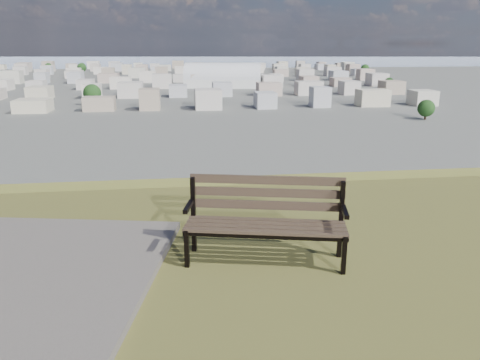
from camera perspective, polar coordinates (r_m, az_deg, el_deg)
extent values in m
cube|color=#463B28|center=(4.58, 3.02, -6.40)|extent=(1.59, 0.43, 0.03)
cube|color=#463B28|center=(4.68, 3.07, -5.89)|extent=(1.59, 0.43, 0.03)
cube|color=#463B28|center=(4.78, 3.13, -5.40)|extent=(1.59, 0.43, 0.03)
cube|color=#463B28|center=(4.88, 3.18, -4.94)|extent=(1.59, 0.43, 0.03)
cube|color=#463B28|center=(4.90, 3.24, -3.07)|extent=(1.58, 0.39, 0.09)
cube|color=#463B28|center=(4.88, 3.28, -1.54)|extent=(1.58, 0.39, 0.09)
cube|color=#463B28|center=(4.86, 3.31, 0.00)|extent=(1.58, 0.39, 0.09)
cube|color=black|center=(4.74, -6.50, -8.31)|extent=(0.06, 0.06, 0.40)
cube|color=black|center=(5.00, -5.69, -4.24)|extent=(0.06, 0.06, 0.83)
cube|color=black|center=(4.83, -6.14, -5.59)|extent=(0.14, 0.45, 0.04)
cube|color=black|center=(4.71, -6.33, -3.26)|extent=(0.11, 0.33, 0.04)
cube|color=black|center=(4.68, 12.57, -8.91)|extent=(0.06, 0.06, 0.40)
cube|color=black|center=(4.95, 12.20, -4.76)|extent=(0.06, 0.06, 0.83)
cube|color=black|center=(4.78, 12.44, -6.14)|extent=(0.14, 0.45, 0.04)
cube|color=black|center=(4.66, 12.67, -3.80)|extent=(0.11, 0.33, 0.04)
cube|color=black|center=(4.59, 3.00, -6.90)|extent=(1.58, 0.39, 0.04)
cube|color=black|center=(4.91, 3.18, -5.34)|extent=(1.58, 0.39, 0.04)
cube|color=silver|center=(307.74, -2.09, 11.72)|extent=(51.03, 28.81, 5.35)
cylinder|color=white|center=(307.54, -2.09, 12.22)|extent=(51.03, 28.81, 20.32)
cube|color=beige|center=(212.94, -23.80, 8.56)|extent=(11.00, 11.00, 7.00)
cube|color=#BBADA0|center=(207.51, -17.36, 9.02)|extent=(11.00, 11.00, 7.00)
cube|color=#B49D8F|center=(204.77, -10.65, 9.39)|extent=(11.00, 11.00, 7.00)
cube|color=#B2B1B6|center=(204.82, -3.85, 9.63)|extent=(11.00, 11.00, 7.00)
cube|color=beige|center=(207.66, 2.87, 9.74)|extent=(11.00, 11.00, 7.00)
cube|color=tan|center=(213.18, 9.33, 9.72)|extent=(11.00, 11.00, 7.00)
cube|color=beige|center=(221.19, 15.39, 9.59)|extent=(11.00, 11.00, 7.00)
cube|color=beige|center=(231.41, 20.96, 9.37)|extent=(11.00, 11.00, 7.00)
cube|color=#B49D8F|center=(264.05, -23.38, 9.85)|extent=(11.00, 11.00, 7.00)
cube|color=#B2B1B6|center=(258.58, -18.19, 10.25)|extent=(11.00, 11.00, 7.00)
cube|color=beige|center=(255.26, -12.81, 10.59)|extent=(11.00, 11.00, 7.00)
cube|color=tan|center=(254.17, -7.32, 10.83)|extent=(11.00, 11.00, 7.00)
cube|color=beige|center=(255.34, -1.83, 10.97)|extent=(11.00, 11.00, 7.00)
cube|color=beige|center=(258.74, 3.56, 11.02)|extent=(11.00, 11.00, 7.00)
cube|color=beige|center=(264.29, 8.78, 10.98)|extent=(11.00, 11.00, 7.00)
cube|color=#BBADA0|center=(271.85, 13.74, 10.85)|extent=(11.00, 11.00, 7.00)
cube|color=#B49D8F|center=(281.26, 18.39, 10.66)|extent=(11.00, 11.00, 7.00)
cube|color=beige|center=(322.46, -27.26, 10.33)|extent=(11.00, 11.00, 7.00)
cube|color=tan|center=(315.26, -23.10, 10.72)|extent=(11.00, 11.00, 7.00)
cube|color=beige|center=(309.77, -18.75, 11.08)|extent=(11.00, 11.00, 7.00)
cube|color=beige|center=(306.06, -14.26, 11.38)|extent=(11.00, 11.00, 7.00)
cube|color=beige|center=(304.21, -9.68, 11.61)|extent=(11.00, 11.00, 7.00)
cube|color=#BBADA0|center=(304.24, -5.06, 11.78)|extent=(11.00, 11.00, 7.00)
cube|color=#B49D8F|center=(306.16, -0.48, 11.87)|extent=(11.00, 11.00, 7.00)
cube|color=#B2B1B6|center=(309.94, 4.03, 11.88)|extent=(11.00, 11.00, 7.00)
cube|color=beige|center=(315.49, 8.40, 11.83)|extent=(11.00, 11.00, 7.00)
cube|color=tan|center=(322.75, 12.60, 11.72)|extent=(11.00, 11.00, 7.00)
cube|color=beige|center=(331.58, 16.59, 11.55)|extent=(11.00, 11.00, 7.00)
cube|color=beige|center=(373.51, -26.50, 11.00)|extent=(11.00, 11.00, 7.00)
cube|color=#BBADA0|center=(366.53, -22.89, 11.35)|extent=(11.00, 11.00, 7.00)
cube|color=#B49D8F|center=(361.02, -19.15, 11.67)|extent=(11.00, 11.00, 7.00)
cube|color=#B2B1B6|center=(357.04, -15.30, 11.94)|extent=(11.00, 11.00, 7.00)
cube|color=beige|center=(354.64, -11.37, 12.16)|extent=(11.00, 11.00, 7.00)
cube|color=tan|center=(353.86, -7.41, 12.33)|extent=(11.00, 11.00, 7.00)
cube|color=beige|center=(354.70, -3.44, 12.45)|extent=(11.00, 11.00, 7.00)
cube|color=beige|center=(357.16, 0.50, 12.50)|extent=(11.00, 11.00, 7.00)
cube|color=beige|center=(361.19, 4.37, 12.50)|extent=(11.00, 11.00, 7.00)
cube|color=#BBADA0|center=(366.76, 8.13, 12.44)|extent=(11.00, 11.00, 7.00)
cube|color=#B49D8F|center=(373.79, 11.77, 12.34)|extent=(11.00, 11.00, 7.00)
cube|color=#B2B1B6|center=(382.20, 15.25, 12.20)|extent=(11.00, 11.00, 7.00)
cube|color=tan|center=(424.65, -25.92, 11.52)|extent=(11.00, 11.00, 7.00)
cube|color=beige|center=(417.84, -22.73, 11.83)|extent=(11.00, 11.00, 7.00)
cube|color=beige|center=(412.32, -19.45, 12.11)|extent=(11.00, 11.00, 7.00)
cube|color=beige|center=(408.13, -16.08, 12.36)|extent=(11.00, 11.00, 7.00)
cube|color=#BBADA0|center=(405.32, -12.65, 12.57)|extent=(11.00, 11.00, 7.00)
cube|color=#B49D8F|center=(403.92, -9.18, 12.74)|extent=(11.00, 11.00, 7.00)
cube|color=#B2B1B6|center=(403.95, -5.69, 12.86)|extent=(11.00, 11.00, 7.00)
cube|color=beige|center=(405.40, -2.21, 12.94)|extent=(11.00, 11.00, 7.00)
cube|color=tan|center=(408.26, 1.24, 12.97)|extent=(11.00, 11.00, 7.00)
cube|color=beige|center=(412.49, 4.62, 12.96)|extent=(11.00, 11.00, 7.00)
cube|color=beige|center=(418.07, 7.92, 12.91)|extent=(11.00, 11.00, 7.00)
cube|color=beige|center=(424.92, 11.13, 12.81)|extent=(11.00, 11.00, 7.00)
cube|color=#BBADA0|center=(433.00, 14.22, 12.69)|extent=(11.00, 11.00, 7.00)
cube|color=#B2B1B6|center=(475.86, -25.46, 11.92)|extent=(11.00, 11.00, 7.00)
cube|color=beige|center=(469.17, -22.61, 12.20)|extent=(11.00, 11.00, 7.00)
cube|color=tan|center=(463.64, -19.69, 12.45)|extent=(11.00, 11.00, 7.00)
cube|color=beige|center=(459.29, -16.69, 12.68)|extent=(11.00, 11.00, 7.00)
cube|color=beige|center=(456.17, -13.65, 12.88)|extent=(11.00, 11.00, 7.00)
cube|color=beige|center=(454.29, -10.56, 13.05)|extent=(11.00, 11.00, 7.00)
cube|color=#BBADA0|center=(453.68, -7.45, 13.18)|extent=(11.00, 11.00, 7.00)
cube|color=#B49D8F|center=(454.34, -4.34, 13.27)|extent=(11.00, 11.00, 7.00)
cube|color=#B2B1B6|center=(456.26, -1.25, 13.32)|extent=(11.00, 11.00, 7.00)
cube|color=beige|center=(459.43, 1.81, 13.34)|extent=(11.00, 11.00, 7.00)
cube|color=tan|center=(463.82, 4.82, 13.32)|extent=(11.00, 11.00, 7.00)
cube|color=beige|center=(469.39, 7.76, 13.27)|extent=(11.00, 11.00, 7.00)
cube|color=beige|center=(476.12, 10.63, 13.18)|extent=(11.00, 11.00, 7.00)
cube|color=beige|center=(483.94, 13.41, 13.07)|extent=(11.00, 11.00, 7.00)
cube|color=#B49D8F|center=(527.10, -25.09, 12.24)|extent=(11.00, 11.00, 7.00)
cube|color=#B2B1B6|center=(520.52, -22.52, 12.50)|extent=(11.00, 11.00, 7.00)
cube|color=beige|center=(514.98, -19.88, 12.73)|extent=(11.00, 11.00, 7.00)
cube|color=tan|center=(510.51, -17.18, 12.94)|extent=(11.00, 11.00, 7.00)
cube|color=beige|center=(507.13, -14.44, 13.13)|extent=(11.00, 11.00, 7.00)
cube|color=beige|center=(504.87, -11.67, 13.29)|extent=(11.00, 11.00, 7.00)
cube|color=beige|center=(503.75, -8.87, 13.42)|extent=(11.00, 11.00, 7.00)
cube|color=#BBADA0|center=(503.77, -6.07, 13.52)|extent=(11.00, 11.00, 7.00)
cube|color=#B49D8F|center=(504.94, -3.27, 13.59)|extent=(11.00, 11.00, 7.00)
cube|color=#B2B1B6|center=(507.23, -0.48, 13.63)|extent=(11.00, 11.00, 7.00)
cube|color=beige|center=(510.65, 2.27, 13.63)|extent=(11.00, 11.00, 7.00)
cube|color=tan|center=(515.16, 4.98, 13.61)|extent=(11.00, 11.00, 7.00)
cube|color=beige|center=(520.74, 7.63, 13.56)|extent=(11.00, 11.00, 7.00)
cube|color=beige|center=(527.36, 10.23, 13.48)|extent=(11.00, 11.00, 7.00)
cube|color=beige|center=(534.97, 12.75, 13.38)|extent=(11.00, 11.00, 7.00)
cube|color=#BBADA0|center=(585.78, -27.07, 12.26)|extent=(11.00, 11.00, 7.00)
cube|color=#B49D8F|center=(578.38, -24.78, 12.51)|extent=(11.00, 11.00, 7.00)
cube|color=#B2B1B6|center=(571.88, -22.43, 12.74)|extent=(11.00, 11.00, 7.00)
cube|color=beige|center=(566.34, -20.03, 12.96)|extent=(11.00, 11.00, 7.00)
cube|color=tan|center=(561.76, -17.59, 13.15)|extent=(11.00, 11.00, 7.00)
cube|color=beige|center=(558.18, -15.10, 13.33)|extent=(11.00, 11.00, 7.00)
cube|color=beige|center=(555.61, -12.58, 13.48)|extent=(11.00, 11.00, 7.00)
cube|color=beige|center=(554.07, -10.04, 13.61)|extent=(11.00, 11.00, 7.00)
cube|color=#BBADA0|center=(553.57, -7.48, 13.72)|extent=(11.00, 11.00, 7.00)
cube|color=#B49D8F|center=(554.11, -4.93, 13.79)|extent=(11.00, 11.00, 7.00)
cube|color=#B2B1B6|center=(555.68, -2.38, 13.85)|extent=(11.00, 11.00, 7.00)
cube|color=beige|center=(558.29, 0.14, 13.87)|extent=(11.00, 11.00, 7.00)
cube|color=tan|center=(561.91, 2.64, 13.87)|extent=(11.00, 11.00, 7.00)
cube|color=beige|center=(566.52, 5.11, 13.84)|extent=(11.00, 11.00, 7.00)
cube|color=beige|center=(572.10, 7.53, 13.79)|extent=(11.00, 11.00, 7.00)
cube|color=beige|center=(578.63, 9.89, 13.72)|extent=(11.00, 11.00, 7.00)
cube|color=#BBADA0|center=(586.06, 12.20, 13.63)|extent=(11.00, 11.00, 7.00)
cylinder|color=#322319|center=(188.28, 21.65, 7.19)|extent=(0.80, 0.80, 2.10)
sphere|color=black|center=(187.87, 21.75, 8.14)|extent=(6.30, 6.30, 6.30)
cylinder|color=#322319|center=(228.01, -17.49, 9.06)|extent=(0.80, 0.80, 2.70)
sphere|color=black|center=(227.59, -17.58, 10.07)|extent=(8.10, 8.10, 8.10)
cylinder|color=#322319|center=(312.77, 17.68, 10.75)|extent=(0.80, 0.80, 1.95)
sphere|color=black|center=(312.54, 17.72, 11.28)|extent=(5.85, 5.85, 5.85)
cylinder|color=#322319|center=(408.40, 1.23, 12.64)|extent=(0.80, 0.80, 2.25)
sphere|color=black|center=(408.20, 1.24, 13.11)|extent=(6.75, 6.75, 6.75)
cylinder|color=#322319|center=(472.35, -18.69, 12.35)|extent=(0.80, 0.80, 2.85)
sphere|color=black|center=(472.14, -18.74, 12.86)|extent=(8.55, 8.55, 8.55)
cylinder|color=#322319|center=(520.13, -22.27, 12.26)|extent=(0.80, 0.80, 2.40)
sphere|color=black|center=(519.96, -22.31, 12.66)|extent=(7.20, 7.20, 7.20)
cylinder|color=#322319|center=(306.86, 0.28, 11.42)|extent=(0.80, 0.80, 2.10)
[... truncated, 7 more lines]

